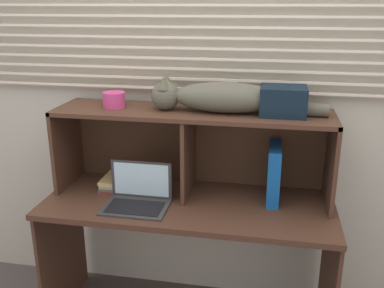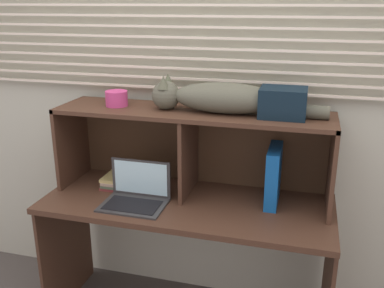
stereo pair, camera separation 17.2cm
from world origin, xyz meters
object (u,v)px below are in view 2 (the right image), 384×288
object	(u,v)px
small_basket	(117,98)
book_stack	(124,179)
storage_box	(283,103)
binder_upright	(274,175)
laptop	(136,195)
cat	(218,98)

from	to	relation	value
small_basket	book_stack	bearing A→B (deg)	-5.83
storage_box	book_stack	bearing A→B (deg)	-179.89
binder_upright	book_stack	world-z (taller)	binder_upright
storage_box	laptop	bearing A→B (deg)	-164.33
cat	book_stack	world-z (taller)	cat
small_basket	binder_upright	bearing A→B (deg)	0.00
book_stack	storage_box	world-z (taller)	storage_box
binder_upright	storage_box	distance (m)	0.38
laptop	storage_box	world-z (taller)	storage_box
binder_upright	book_stack	bearing A→B (deg)	-179.89
binder_upright	small_basket	xyz separation A→B (m)	(-0.84, 0.00, 0.35)
laptop	book_stack	distance (m)	0.25
cat	storage_box	world-z (taller)	cat
laptop	cat	bearing A→B (deg)	27.21
binder_upright	book_stack	xyz separation A→B (m)	(-0.83, -0.00, -0.12)
book_stack	cat	bearing A→B (deg)	0.17
cat	small_basket	world-z (taller)	cat
cat	binder_upright	xyz separation A→B (m)	(0.29, 0.00, -0.38)
laptop	storage_box	size ratio (longest dim) A/B	1.46
laptop	storage_box	distance (m)	0.87
book_stack	small_basket	xyz separation A→B (m)	(-0.02, 0.00, 0.46)
cat	small_basket	xyz separation A→B (m)	(-0.55, 0.00, -0.04)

